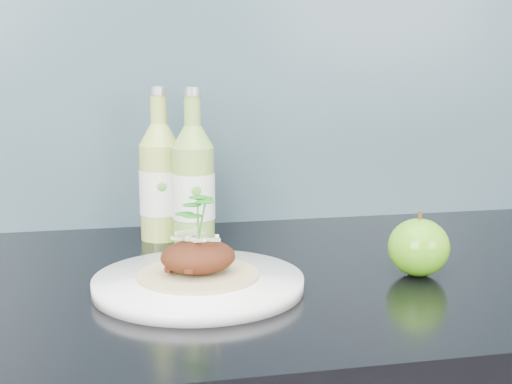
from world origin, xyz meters
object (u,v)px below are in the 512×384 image
cider_bottle_left (160,182)px  green_apple (419,247)px  cider_bottle_right (193,186)px  dinner_plate (199,283)px

cider_bottle_left → green_apple: bearing=-19.3°
cider_bottle_right → green_apple: bearing=-25.4°
cider_bottle_left → cider_bottle_right: size_ratio=1.00×
dinner_plate → green_apple: size_ratio=3.68×
green_apple → cider_bottle_right: size_ratio=0.36×
dinner_plate → cider_bottle_left: cider_bottle_left is taller
dinner_plate → green_apple: bearing=0.1°
dinner_plate → cider_bottle_right: size_ratio=1.33×
dinner_plate → cider_bottle_right: bearing=84.0°
cider_bottle_left → cider_bottle_right: (0.04, -0.04, 0.00)m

